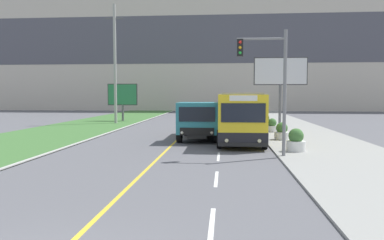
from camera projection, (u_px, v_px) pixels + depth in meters
The scene contains 11 objects.
apartment_block_background at pixel (208, 46), 67.16m from camera, with size 80.00×8.04×23.15m.
city_bus at pixel (239, 116), 24.55m from camera, with size 2.69×11.56×2.99m.
dump_truck at pixel (199, 121), 23.70m from camera, with size 2.58×6.53×2.42m.
utility_pole_far at pixel (115, 64), 36.92m from camera, with size 1.80×0.28×11.72m.
traffic_light_mast at pixel (271, 77), 17.18m from camera, with size 2.28×0.32×5.87m.
billboard_large at pixel (280, 74), 33.67m from camera, with size 4.76×0.24×6.22m.
billboard_small at pixel (123, 96), 40.42m from camera, with size 3.25×0.24×4.03m.
planter_round_near at pixel (296, 141), 18.72m from camera, with size 0.94×0.94×1.15m.
planter_round_second at pixel (282, 132), 23.45m from camera, with size 0.91×0.91×1.09m.
planter_round_third at pixel (272, 126), 28.18m from camera, with size 0.83×0.83×1.02m.
planter_round_far at pixel (265, 121), 32.91m from camera, with size 0.86×0.86×1.07m.
Camera 1 is at (3.02, -5.07, 2.96)m, focal length 35.00 mm.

